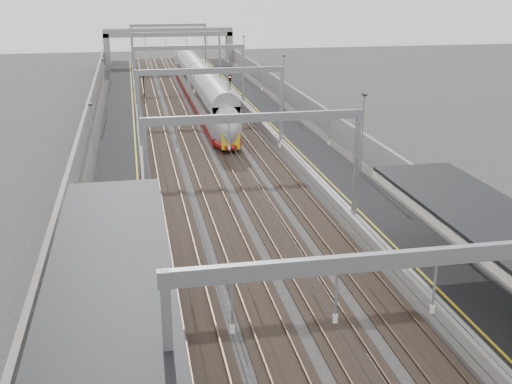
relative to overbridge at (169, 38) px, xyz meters
name	(u,v)px	position (x,y,z in m)	size (l,w,h in m)	color
platform_left	(122,144)	(-8.00, -55.00, -4.81)	(4.00, 120.00, 1.00)	black
platform_right	(291,136)	(8.00, -55.00, -4.81)	(4.00, 120.00, 1.00)	black
tracks	(209,145)	(0.00, -55.00, -5.26)	(11.40, 140.00, 0.20)	black
overhead_line	(199,70)	(0.00, -48.38, 0.83)	(13.00, 140.00, 6.60)	gray
canopy_left	(106,341)	(-8.02, -97.01, -0.22)	(4.40, 30.00, 4.24)	black
overbridge	(169,38)	(0.00, 0.00, 0.00)	(22.00, 2.20, 6.90)	gray
wall_left	(85,134)	(-11.20, -55.00, -3.71)	(0.30, 120.00, 3.20)	gray
wall_right	(323,124)	(11.20, -55.00, -3.71)	(0.30, 120.00, 3.20)	gray
train	(202,91)	(1.50, -36.82, -3.27)	(2.63, 47.92, 4.16)	maroon
signal_green	(143,79)	(-5.20, -27.68, -2.89)	(0.32, 0.32, 3.48)	black
signal_red_near	(208,78)	(3.20, -28.53, -2.89)	(0.32, 0.32, 3.48)	black
signal_red_far	(230,83)	(5.40, -33.73, -2.89)	(0.32, 0.32, 3.48)	black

